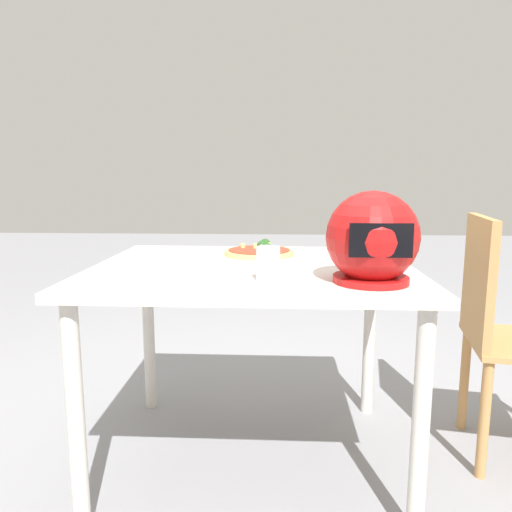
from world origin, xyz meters
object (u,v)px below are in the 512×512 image
Objects in this scene: dining_table at (253,289)px; motorcycle_helmet at (372,239)px; drinking_glass at (268,264)px; chair_side at (503,325)px; pizza at (260,251)px.

dining_table is 4.12× the size of motorcycle_helmet.
drinking_glass is (0.30, -0.00, -0.08)m from motorcycle_helmet.
drinking_glass is at bearing 21.91° from chair_side.
pizza is at bearing -3.91° from chair_side.
pizza is at bearing -84.17° from drinking_glass.
pizza is 2.54× the size of drinking_glass.
dining_table is 4.17× the size of pizza.
dining_table is 0.92m from chair_side.
motorcycle_helmet is at bearing 143.78° from dining_table.
motorcycle_helmet reaches higher than pizza.
chair_side is at bearing -147.94° from motorcycle_helmet.
drinking_glass reaches higher than pizza.
drinking_glass is 0.11× the size of chair_side.
motorcycle_helmet reaches higher than dining_table.
dining_table is 1.22× the size of chair_side.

